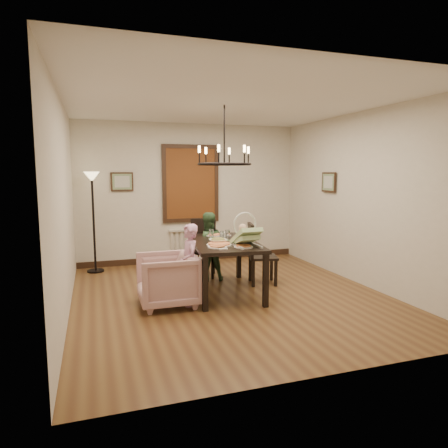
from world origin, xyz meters
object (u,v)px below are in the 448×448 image
chair_right (263,253)px  armchair (167,280)px  drinking_glass (222,236)px  dining_table (224,247)px  elderly_woman (189,272)px  seated_man (207,252)px  floor_lamp (94,224)px  chair_far (202,248)px  baby_bouncer (246,235)px

chair_right → armchair: bearing=123.1°
armchair → drinking_glass: bearing=116.5°
dining_table → elderly_woman: size_ratio=1.91×
seated_man → chair_right: bearing=149.0°
armchair → floor_lamp: bearing=-157.2°
elderly_woman → seated_man: seated_man is taller
dining_table → floor_lamp: size_ratio=1.00×
armchair → drinking_glass: size_ratio=6.00×
chair_far → drinking_glass: 0.96m
baby_bouncer → drinking_glass: size_ratio=3.83×
elderly_woman → drinking_glass: elderly_woman is taller
dining_table → chair_far: chair_far is taller
chair_right → drinking_glass: chair_right is taller
chair_right → floor_lamp: bearing=71.1°
elderly_woman → seated_man: bearing=154.2°
dining_table → drinking_glass: drinking_glass is taller
seated_man → baby_bouncer: (0.22, -1.21, 0.48)m
elderly_woman → armchair: bearing=-103.0°
chair_far → drinking_glass: bearing=-65.7°
armchair → elderly_woman: size_ratio=0.85×
armchair → baby_bouncer: (1.10, -0.16, 0.60)m
dining_table → chair_far: bearing=100.9°
baby_bouncer → drinking_glass: baby_bouncer is taller
baby_bouncer → chair_far: bearing=96.0°
chair_far → seated_man: size_ratio=1.05×
dining_table → baby_bouncer: 0.58m
elderly_woman → baby_bouncer: (0.80, -0.08, 0.49)m
chair_far → armchair: bearing=-103.0°
seated_man → drinking_glass: bearing=95.0°
elderly_woman → seated_man: size_ratio=0.97×
chair_right → seated_man: (-0.81, 0.47, -0.02)m
chair_far → baby_bouncer: bearing=-61.6°
chair_right → armchair: size_ratio=1.27×
armchair → drinking_glass: (0.94, 0.46, 0.50)m
drinking_glass → floor_lamp: size_ratio=0.07×
elderly_woman → drinking_glass: 0.92m
baby_bouncer → dining_table: bearing=105.0°
drinking_glass → baby_bouncer: bearing=-75.6°
chair_far → baby_bouncer: baby_bouncer is taller
chair_right → seated_man: bearing=73.9°
seated_man → baby_bouncer: 1.32m
armchair → baby_bouncer: baby_bouncer is taller
dining_table → chair_right: chair_right is taller
baby_bouncer → drinking_glass: 0.64m
seated_man → drinking_glass: 0.71m
seated_man → baby_bouncer: bearing=99.3°
elderly_woman → floor_lamp: (-1.23, 2.35, 0.43)m
armchair → elderly_woman: bearing=76.3°
armchair → drinking_glass: 1.16m
chair_far → elderly_woman: size_ratio=1.08×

